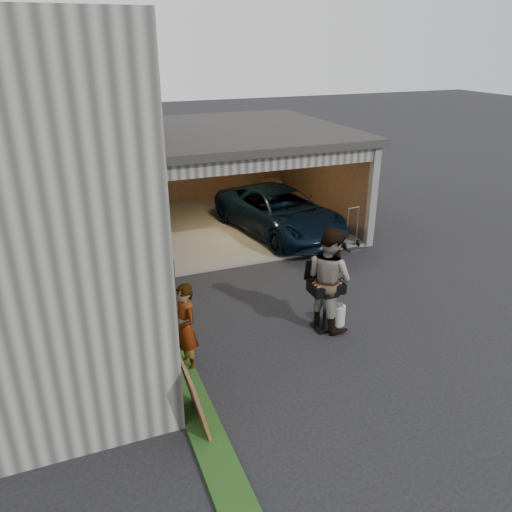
# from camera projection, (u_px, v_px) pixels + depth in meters

# --- Properties ---
(ground) EXTENTS (80.00, 80.00, 0.00)m
(ground) POSITION_uv_depth(u_px,v_px,m) (296.00, 340.00, 9.35)
(ground) COLOR black
(ground) RESTS_ON ground
(groundcover_strip) EXTENTS (0.50, 8.00, 0.06)m
(groundcover_strip) POSITION_uv_depth(u_px,v_px,m) (193.00, 401.00, 7.73)
(groundcover_strip) COLOR #193814
(groundcover_strip) RESTS_ON ground
(garage) EXTENTS (6.80, 6.30, 2.90)m
(garage) POSITION_uv_depth(u_px,v_px,m) (221.00, 162.00, 14.66)
(garage) COLOR #605E59
(garage) RESTS_ON ground
(minivan) EXTENTS (2.87, 4.87, 1.27)m
(minivan) POSITION_uv_depth(u_px,v_px,m) (280.00, 213.00, 14.20)
(minivan) COLOR black
(minivan) RESTS_ON ground
(woman) EXTENTS (0.49, 0.64, 1.58)m
(woman) POSITION_uv_depth(u_px,v_px,m) (185.00, 328.00, 8.26)
(woman) COLOR silver
(woman) RESTS_ON ground
(man) EXTENTS (1.03, 1.17, 2.03)m
(man) POSITION_uv_depth(u_px,v_px,m) (329.00, 279.00, 9.47)
(man) COLOR #492F1C
(man) RESTS_ON ground
(bbq_grill) EXTENTS (0.63, 0.55, 1.40)m
(bbq_grill) POSITION_uv_depth(u_px,v_px,m) (325.00, 289.00, 9.46)
(bbq_grill) COLOR black
(bbq_grill) RESTS_ON ground
(propane_tank) EXTENTS (0.35, 0.35, 0.41)m
(propane_tank) POSITION_uv_depth(u_px,v_px,m) (338.00, 315.00, 9.81)
(propane_tank) COLOR beige
(propane_tank) RESTS_ON ground
(plywood_panel) EXTENTS (0.26, 0.94, 1.04)m
(plywood_panel) POSITION_uv_depth(u_px,v_px,m) (194.00, 396.00, 7.10)
(plywood_panel) COLOR #522A1C
(plywood_panel) RESTS_ON ground
(hand_truck) EXTENTS (0.50, 0.40, 1.17)m
(hand_truck) POSITION_uv_depth(u_px,v_px,m) (352.00, 241.00, 13.36)
(hand_truck) COLOR slate
(hand_truck) RESTS_ON ground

